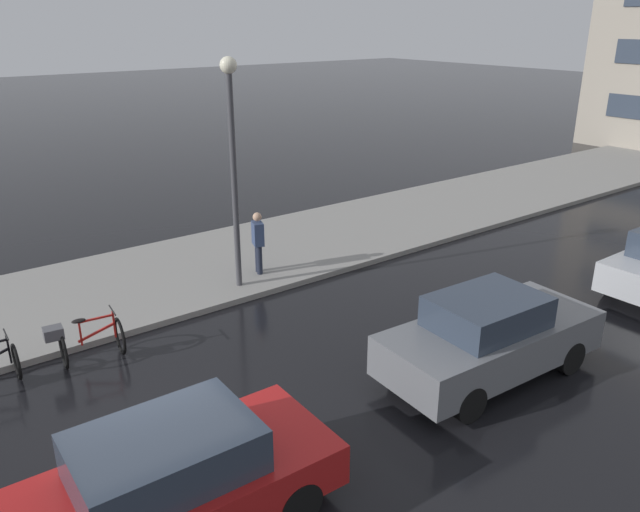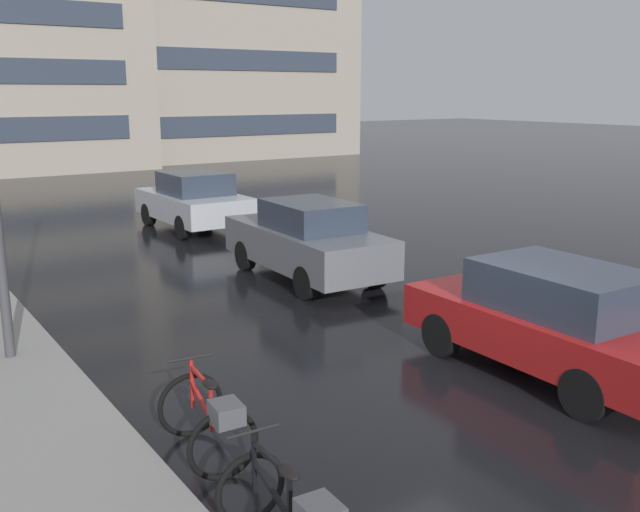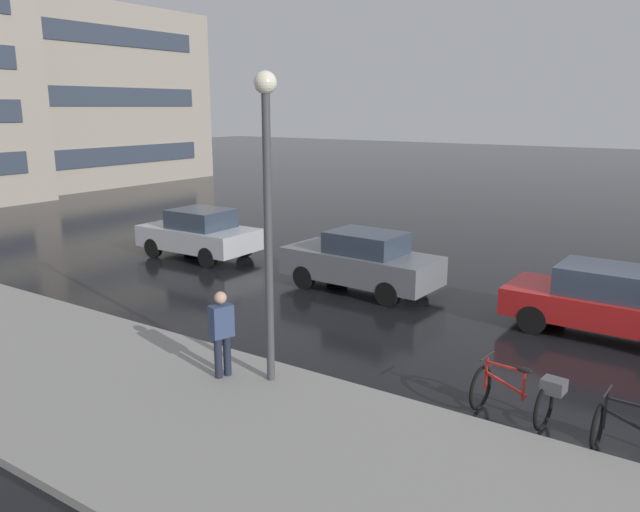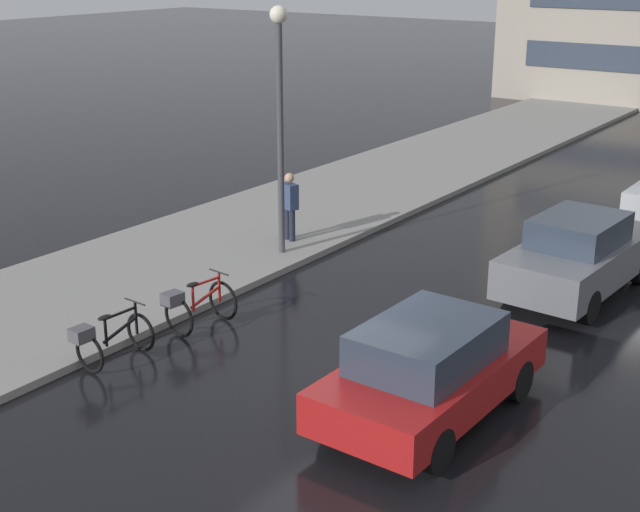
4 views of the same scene
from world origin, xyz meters
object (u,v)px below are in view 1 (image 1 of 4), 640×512
car_red (176,479)px  car_grey (489,336)px  pedestrian (258,241)px  streetlamp (232,148)px  bicycle_second (84,339)px

car_red → car_grey: bearing=90.2°
pedestrian → streetlamp: bearing=-64.6°
car_red → streetlamp: streetlamp is taller
car_grey → pedestrian: size_ratio=2.53×
bicycle_second → car_red: size_ratio=0.35×
pedestrian → bicycle_second: bearing=-72.1°
car_red → pedestrian: size_ratio=2.35×
bicycle_second → car_red: (4.93, -0.35, 0.30)m
car_grey → streetlamp: size_ratio=0.80×
car_grey → bicycle_second: bearing=-130.5°
car_red → car_grey: 6.10m
car_grey → streetlamp: (-6.10, -1.70, 2.66)m
bicycle_second → car_grey: (4.91, 5.75, 0.33)m
car_grey → streetlamp: bearing=-164.5°
pedestrian → car_red: bearing=-38.7°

